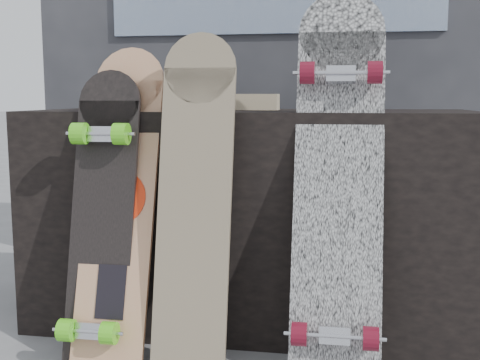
% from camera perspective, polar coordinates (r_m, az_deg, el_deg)
% --- Properties ---
extents(vendor_table, '(1.60, 0.60, 0.80)m').
position_cam_1_polar(vendor_table, '(2.27, 0.97, -3.51)').
color(vendor_table, black).
rests_on(vendor_table, ground).
extents(booth, '(2.40, 0.22, 2.20)m').
position_cam_1_polar(booth, '(3.08, 3.42, 12.59)').
color(booth, '#2E2E32').
rests_on(booth, ground).
extents(merch_box_purple, '(0.18, 0.12, 0.10)m').
position_cam_1_polar(merch_box_purple, '(2.40, -11.53, 7.75)').
color(merch_box_purple, '#523F81').
rests_on(merch_box_purple, vendor_table).
extents(merch_box_small, '(0.14, 0.14, 0.12)m').
position_cam_1_polar(merch_box_small, '(2.27, 11.13, 8.01)').
color(merch_box_small, '#523F81').
rests_on(merch_box_small, vendor_table).
extents(merch_box_flat, '(0.22, 0.10, 0.06)m').
position_cam_1_polar(merch_box_flat, '(2.31, 0.91, 7.41)').
color(merch_box_flat, '#D1B78C').
rests_on(merch_box_flat, vendor_table).
extents(longboard_geisha, '(0.24, 0.34, 1.02)m').
position_cam_1_polar(longboard_geisha, '(2.00, -11.28, -1.23)').
color(longboard_geisha, tan).
rests_on(longboard_geisha, ground).
extents(longboard_celtic, '(0.23, 0.25, 1.05)m').
position_cam_1_polar(longboard_celtic, '(1.87, -4.30, -1.05)').
color(longboard_celtic, beige).
rests_on(longboard_celtic, ground).
extents(longboard_cascadia, '(0.27, 0.40, 1.19)m').
position_cam_1_polar(longboard_cascadia, '(1.88, 9.33, 0.71)').
color(longboard_cascadia, white).
rests_on(longboard_cascadia, ground).
extents(skateboard_dark, '(0.21, 0.30, 0.94)m').
position_cam_1_polar(skateboard_dark, '(1.99, -13.01, -2.94)').
color(skateboard_dark, black).
rests_on(skateboard_dark, ground).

